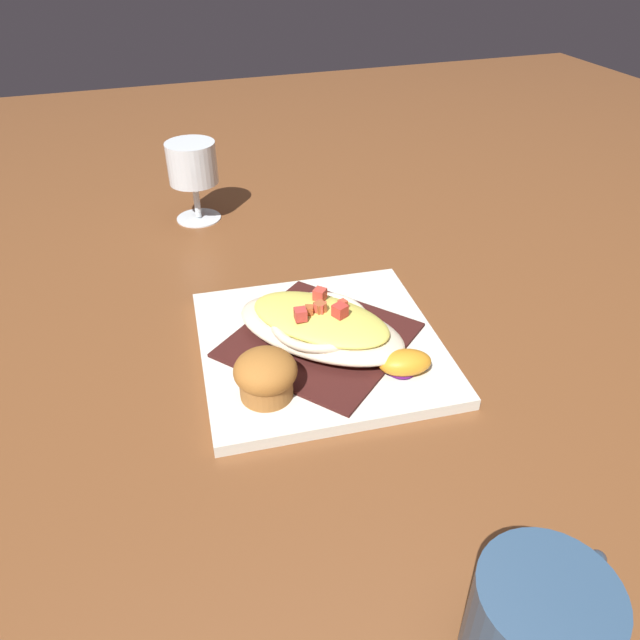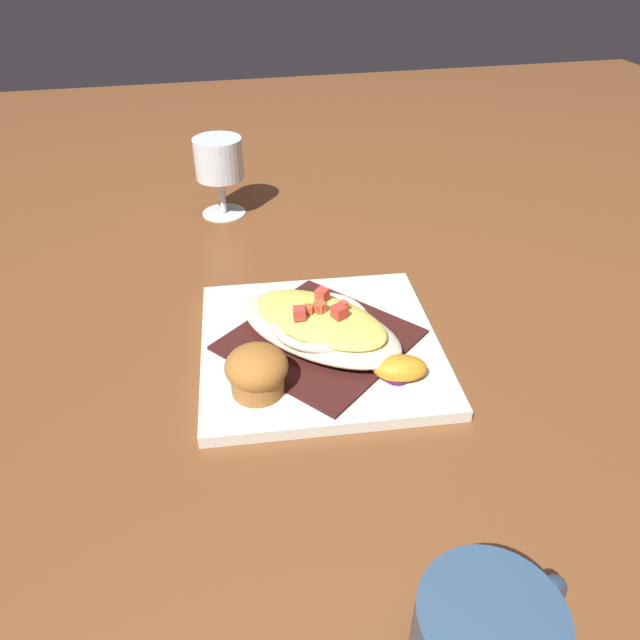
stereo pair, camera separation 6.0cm
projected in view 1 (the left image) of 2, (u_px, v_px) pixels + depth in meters
The scene contains 8 objects.
ground_plane at pixel (320, 350), 0.71m from camera, with size 2.60×2.60×0.00m, color brown.
square_plate at pixel (320, 346), 0.70m from camera, with size 0.27×0.27×0.01m, color white.
folded_napkin at pixel (320, 340), 0.70m from camera, with size 0.18×0.18×0.00m, color #3D1715.
gratin_dish at pixel (320, 324), 0.68m from camera, with size 0.22×0.22×0.05m.
muffin at pixel (266, 375), 0.61m from camera, with size 0.07×0.07×0.05m.
orange_garnish at pixel (404, 363), 0.65m from camera, with size 0.06×0.06×0.03m.
coffee_mug at pixel (536, 633), 0.39m from camera, with size 0.09×0.12×0.09m.
stemmed_glass at pixel (193, 168), 0.94m from camera, with size 0.08×0.08×0.13m.
Camera 1 is at (0.53, -0.18, 0.44)m, focal length 33.60 mm.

